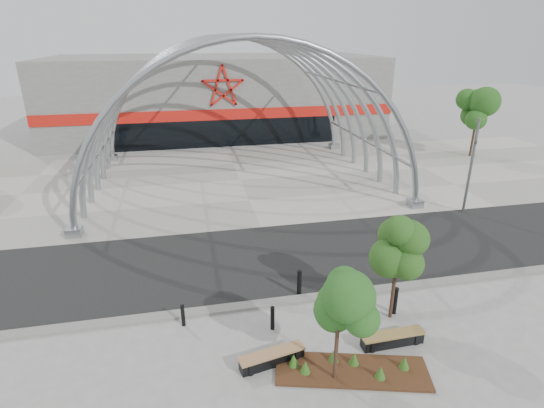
{
  "coord_description": "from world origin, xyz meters",
  "views": [
    {
      "loc": [
        -3.85,
        -14.28,
        10.06
      ],
      "look_at": [
        0.0,
        4.0,
        2.6
      ],
      "focal_mm": 28.0,
      "sensor_mm": 36.0,
      "label": 1
    }
  ],
  "objects_px": {
    "street_tree_0": "(339,304)",
    "bench_0": "(272,358)",
    "bench_1": "(392,339)",
    "signal_pole": "(471,165)",
    "street_tree_1": "(398,250)",
    "bollard_2": "(346,297)"
  },
  "relations": [
    {
      "from": "street_tree_1",
      "to": "bench_1",
      "type": "bearing_deg",
      "value": -114.31
    },
    {
      "from": "signal_pole",
      "to": "bollard_2",
      "type": "distance_m",
      "value": 13.33
    },
    {
      "from": "street_tree_0",
      "to": "bollard_2",
      "type": "distance_m",
      "value": 4.58
    },
    {
      "from": "street_tree_0",
      "to": "bench_0",
      "type": "xyz_separation_m",
      "value": [
        -1.77,
        1.06,
        -2.58
      ]
    },
    {
      "from": "street_tree_1",
      "to": "street_tree_0",
      "type": "bearing_deg",
      "value": -140.89
    },
    {
      "from": "bench_1",
      "to": "bollard_2",
      "type": "height_order",
      "value": "bollard_2"
    },
    {
      "from": "street_tree_1",
      "to": "bench_1",
      "type": "height_order",
      "value": "street_tree_1"
    },
    {
      "from": "street_tree_0",
      "to": "bench_0",
      "type": "bearing_deg",
      "value": 149.05
    },
    {
      "from": "street_tree_0",
      "to": "bench_0",
      "type": "distance_m",
      "value": 3.31
    },
    {
      "from": "street_tree_1",
      "to": "bench_0",
      "type": "xyz_separation_m",
      "value": [
        -4.95,
        -1.52,
        -2.66
      ]
    },
    {
      "from": "signal_pole",
      "to": "bench_0",
      "type": "xyz_separation_m",
      "value": [
        -14.08,
        -10.2,
        -2.76
      ]
    },
    {
      "from": "street_tree_1",
      "to": "bench_1",
      "type": "relative_size",
      "value": 1.76
    },
    {
      "from": "bench_0",
      "to": "bench_1",
      "type": "xyz_separation_m",
      "value": [
        4.29,
        0.05,
        0.0
      ]
    },
    {
      "from": "bollard_2",
      "to": "street_tree_0",
      "type": "bearing_deg",
      "value": -115.96
    },
    {
      "from": "street_tree_0",
      "to": "street_tree_1",
      "type": "relative_size",
      "value": 0.97
    },
    {
      "from": "bench_1",
      "to": "signal_pole",
      "type": "bearing_deg",
      "value": 46.03
    },
    {
      "from": "street_tree_0",
      "to": "bench_0",
      "type": "relative_size",
      "value": 1.71
    },
    {
      "from": "bench_0",
      "to": "bollard_2",
      "type": "height_order",
      "value": "bollard_2"
    },
    {
      "from": "signal_pole",
      "to": "street_tree_0",
      "type": "relative_size",
      "value": 1.46
    },
    {
      "from": "street_tree_1",
      "to": "bench_1",
      "type": "distance_m",
      "value": 3.11
    },
    {
      "from": "street_tree_0",
      "to": "bench_1",
      "type": "distance_m",
      "value": 3.77
    },
    {
      "from": "signal_pole",
      "to": "street_tree_0",
      "type": "distance_m",
      "value": 16.68
    }
  ]
}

